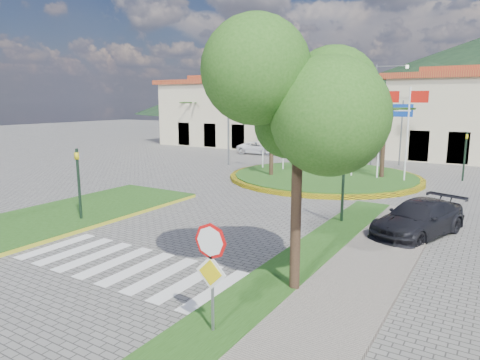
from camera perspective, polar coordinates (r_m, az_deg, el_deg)
The scene contains 22 objects.
ground at distance 12.33m, azimuth -29.37°, elevation -15.74°, with size 160.00×160.00×0.00m, color slate.
sidewalk_right at distance 9.60m, azimuth 2.17°, elevation -21.60°, with size 4.00×28.00×0.15m, color gray.
verge_right at distance 10.15m, azimuth -4.11°, elevation -19.60°, with size 1.60×28.00×0.18m, color #204714.
median_left at distance 20.49m, azimuth -23.74°, elevation -4.75°, with size 5.00×14.00×0.18m, color #204714.
crosswalk at distance 14.45m, azimuth -15.23°, elevation -10.83°, with size 8.00×3.00×0.01m, color silver.
roundabout_island at distance 29.30m, azimuth 11.20°, elevation 0.52°, with size 12.70×12.70×6.00m.
stop_sign at distance 9.33m, azimuth -3.87°, elevation -10.80°, with size 0.80×0.11×2.65m.
deciduous_tree at distance 11.04m, azimuth 7.84°, elevation 10.42°, with size 3.60×3.60×6.80m.
traffic_light_left at distance 19.36m, azimuth -20.73°, elevation 0.23°, with size 0.15×0.18×3.20m.
traffic_light_right at distance 18.24m, azimuth 13.61°, elevation 0.02°, with size 0.15×0.18×3.20m.
traffic_light_far at distance 31.33m, azimuth 27.82°, elevation 3.40°, with size 0.18×0.15×3.20m.
direction_sign_west at distance 38.03m, azimuth 13.31°, elevation 7.79°, with size 1.60×0.14×5.20m.
direction_sign_east at distance 36.77m, azimuth 20.77°, elevation 7.30°, with size 1.60×0.14×5.20m.
street_lamp_centre at distance 36.23m, azimuth 17.44°, elevation 9.00°, with size 4.80×0.16×8.00m.
street_lamp_west at distance 34.74m, azimuth -1.57°, elevation 9.42°, with size 4.80×0.16×8.00m.
building_left at distance 49.33m, azimuth 2.50°, elevation 9.06°, with size 23.32×9.54×8.05m.
hill_far_west at distance 159.08m, azimuth 7.60°, elevation 12.57°, with size 140.00×140.00×22.00m, color black.
hill_near_back at distance 136.59m, azimuth 23.58°, elevation 10.88°, with size 110.00×110.00×16.00m, color black.
white_van at distance 41.88m, azimuth 2.63°, elevation 4.28°, with size 2.02×4.39×1.22m, color white.
car_dark_a at distance 44.69m, azimuth 8.01°, elevation 4.59°, with size 1.46×3.62×1.23m, color black.
car_dark_b at distance 40.98m, azimuth 24.18°, elevation 3.10°, with size 1.11×3.18×1.05m, color black.
car_side_right at distance 17.99m, azimuth 22.72°, elevation -4.75°, with size 1.93×4.74×1.38m, color black.
Camera 1 is at (9.96, -5.10, 5.18)m, focal length 32.00 mm.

